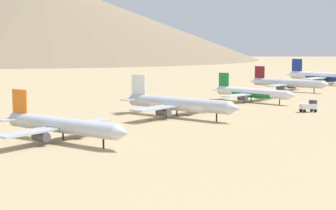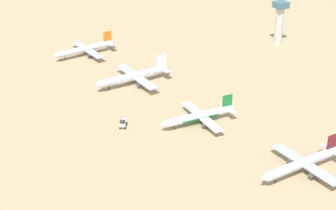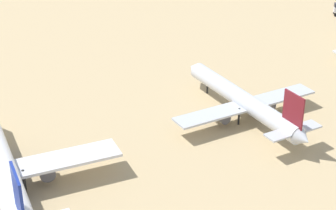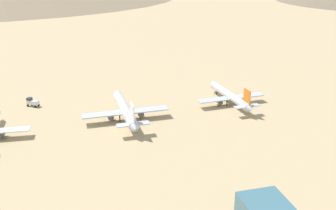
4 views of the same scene
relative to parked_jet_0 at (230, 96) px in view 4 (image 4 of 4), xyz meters
name	(u,v)px [view 4 (image 4 of 4)]	position (x,y,z in m)	size (l,w,h in m)	color
parked_jet_0	(230,96)	(0.00, 0.00, 0.00)	(38.95, 31.69, 11.23)	silver
parked_jet_1	(125,110)	(-5.71, 48.20, 0.34)	(42.94, 34.82, 12.39)	silver
service_truck	(32,102)	(19.18, 85.70, -1.70)	(5.07, 5.66, 3.90)	silver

